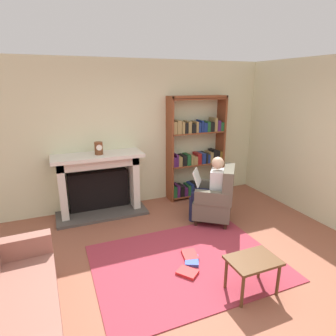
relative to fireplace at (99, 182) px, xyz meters
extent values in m
plane|color=#93543E|center=(0.78, -2.30, -0.59)|extent=(14.00, 14.00, 0.00)
cube|color=beige|center=(0.78, 0.25, 0.76)|extent=(5.60, 0.10, 2.70)
cube|color=beige|center=(3.43, -1.05, 0.76)|extent=(0.10, 5.20, 2.70)
cube|color=#9E303F|center=(0.78, -2.00, -0.58)|extent=(2.40, 1.80, 0.01)
cube|color=#4C4742|center=(0.00, -0.12, -0.56)|extent=(1.57, 0.64, 0.05)
cube|color=black|center=(0.00, 0.10, -0.19)|extent=(1.05, 0.20, 0.70)
cube|color=silver|center=(-0.63, -0.02, -0.06)|extent=(0.12, 0.44, 1.05)
cube|color=silver|center=(0.63, -0.02, -0.06)|extent=(0.12, 0.44, 1.05)
cube|color=silver|center=(0.00, -0.02, 0.38)|extent=(1.37, 0.44, 0.16)
cube|color=silver|center=(0.00, -0.08, 0.49)|extent=(1.53, 0.56, 0.06)
cylinder|color=brown|center=(0.02, -0.10, 0.63)|extent=(0.14, 0.14, 0.21)
cylinder|color=white|center=(0.02, -0.17, 0.66)|extent=(0.10, 0.01, 0.10)
cube|color=brown|center=(1.39, 0.04, 0.44)|extent=(0.04, 0.32, 2.05)
cube|color=brown|center=(2.53, 0.04, 0.44)|extent=(0.04, 0.32, 2.05)
cube|color=brown|center=(1.96, 0.04, 1.44)|extent=(1.18, 0.32, 0.04)
cube|color=brown|center=(1.96, 0.04, -0.53)|extent=(1.14, 0.32, 0.02)
cube|color=#1E592D|center=(1.46, 0.03, -0.40)|extent=(0.08, 0.26, 0.22)
cube|color=#4C1E59|center=(1.53, 0.03, -0.39)|extent=(0.06, 0.26, 0.24)
cube|color=black|center=(1.62, 0.03, -0.41)|extent=(0.08, 0.26, 0.22)
cube|color=#4C1E59|center=(1.70, 0.03, -0.43)|extent=(0.07, 0.26, 0.17)
cube|color=#1E592D|center=(1.78, 0.03, -0.41)|extent=(0.06, 0.26, 0.21)
cube|color=navy|center=(1.84, 0.03, -0.40)|extent=(0.07, 0.26, 0.23)
cube|color=black|center=(1.93, 0.03, -0.40)|extent=(0.09, 0.26, 0.23)
cube|color=navy|center=(2.01, 0.03, -0.43)|extent=(0.08, 0.26, 0.17)
cube|color=navy|center=(2.10, 0.03, -0.40)|extent=(0.09, 0.26, 0.23)
cube|color=#997F4C|center=(2.19, 0.03, -0.43)|extent=(0.08, 0.26, 0.17)
cube|color=#1E592D|center=(2.26, 0.03, -0.40)|extent=(0.05, 0.26, 0.22)
cube|color=brown|center=(2.33, 0.03, -0.42)|extent=(0.07, 0.26, 0.20)
cube|color=maroon|center=(2.42, 0.03, -0.43)|extent=(0.08, 0.26, 0.17)
cube|color=#4C1E59|center=(2.49, 0.03, -0.40)|extent=(0.06, 0.26, 0.24)
cube|color=brown|center=(1.96, 0.04, 0.12)|extent=(1.14, 0.32, 0.02)
cube|color=#4C1E59|center=(1.45, 0.03, 0.22)|extent=(0.06, 0.26, 0.19)
cube|color=#4C1E59|center=(1.50, 0.03, 0.25)|extent=(0.04, 0.26, 0.24)
cube|color=#997F4C|center=(1.57, 0.03, 0.22)|extent=(0.07, 0.26, 0.19)
cube|color=black|center=(1.66, 0.03, 0.23)|extent=(0.09, 0.26, 0.20)
cube|color=#1E592D|center=(1.75, 0.03, 0.23)|extent=(0.08, 0.26, 0.21)
cube|color=#997F4C|center=(1.82, 0.03, 0.23)|extent=(0.05, 0.26, 0.20)
cube|color=#997F4C|center=(1.90, 0.03, 0.21)|extent=(0.09, 0.26, 0.16)
cube|color=maroon|center=(1.98, 0.03, 0.24)|extent=(0.08, 0.26, 0.22)
cube|color=navy|center=(2.08, 0.03, 0.23)|extent=(0.09, 0.26, 0.21)
cube|color=black|center=(2.15, 0.03, 0.23)|extent=(0.04, 0.26, 0.21)
cube|color=navy|center=(2.20, 0.03, 0.22)|extent=(0.05, 0.26, 0.18)
cube|color=#997F4C|center=(2.26, 0.03, 0.24)|extent=(0.07, 0.26, 0.21)
cube|color=black|center=(2.35, 0.03, 0.26)|extent=(0.08, 0.26, 0.26)
cube|color=black|center=(2.42, 0.03, 0.25)|extent=(0.05, 0.26, 0.24)
cube|color=brown|center=(2.48, 0.03, 0.24)|extent=(0.06, 0.26, 0.22)
cube|color=brown|center=(1.96, 0.04, 0.76)|extent=(1.14, 0.32, 0.02)
cube|color=#997F4C|center=(1.45, 0.03, 0.89)|extent=(0.07, 0.26, 0.23)
cube|color=#997F4C|center=(1.54, 0.03, 0.89)|extent=(0.09, 0.26, 0.25)
cube|color=#997F4C|center=(1.62, 0.03, 0.88)|extent=(0.06, 0.26, 0.22)
cube|color=black|center=(1.69, 0.03, 0.87)|extent=(0.06, 0.26, 0.19)
cube|color=#997F4C|center=(1.75, 0.03, 0.88)|extent=(0.07, 0.26, 0.22)
cube|color=black|center=(1.84, 0.03, 0.86)|extent=(0.08, 0.26, 0.17)
cube|color=#997F4C|center=(1.91, 0.03, 0.88)|extent=(0.05, 0.26, 0.21)
cube|color=navy|center=(1.97, 0.03, 0.87)|extent=(0.05, 0.26, 0.19)
cube|color=navy|center=(2.03, 0.03, 0.88)|extent=(0.04, 0.26, 0.22)
cube|color=navy|center=(2.09, 0.03, 0.86)|extent=(0.08, 0.26, 0.18)
cube|color=#1E592D|center=(2.17, 0.03, 0.87)|extent=(0.07, 0.26, 0.20)
cube|color=black|center=(2.25, 0.03, 0.86)|extent=(0.09, 0.26, 0.18)
cube|color=#997F4C|center=(2.33, 0.03, 0.90)|extent=(0.06, 0.26, 0.26)
cube|color=#4C1E59|center=(2.40, 0.03, 0.88)|extent=(0.07, 0.26, 0.21)
cube|color=#1E592D|center=(2.48, 0.03, 0.85)|extent=(0.07, 0.26, 0.17)
cube|color=brown|center=(1.96, 0.04, 1.40)|extent=(1.14, 0.32, 0.02)
cylinder|color=#331E14|center=(1.67, -0.74, -0.53)|extent=(0.05, 0.05, 0.12)
cylinder|color=#331E14|center=(1.36, -1.15, -0.53)|extent=(0.05, 0.05, 0.12)
cylinder|color=#331E14|center=(2.05, -1.03, -0.53)|extent=(0.05, 0.05, 0.12)
cylinder|color=#331E14|center=(1.75, -1.44, -0.53)|extent=(0.05, 0.05, 0.12)
cube|color=#5C5748|center=(1.71, -1.09, -0.32)|extent=(0.86, 0.87, 0.30)
cube|color=#5C5748|center=(1.90, -1.23, 0.11)|extent=(0.51, 0.61, 0.55)
cube|color=#5C5748|center=(1.87, -0.87, -0.06)|extent=(0.50, 0.42, 0.22)
cube|color=#5C5748|center=(1.55, -1.30, -0.06)|extent=(0.50, 0.42, 0.22)
cube|color=silver|center=(1.75, -1.12, 0.08)|extent=(0.35, 0.38, 0.50)
sphere|color=#D8AD8C|center=(1.75, -1.12, 0.45)|extent=(0.20, 0.20, 0.20)
cube|color=#191E3F|center=(1.64, -0.93, -0.12)|extent=(0.39, 0.34, 0.12)
cube|color=#191E3F|center=(1.54, -1.06, -0.12)|extent=(0.39, 0.34, 0.12)
cylinder|color=#191E3F|center=(1.48, -0.82, -0.38)|extent=(0.10, 0.10, 0.42)
cylinder|color=#191E3F|center=(1.39, -0.95, -0.38)|extent=(0.10, 0.10, 0.42)
cube|color=white|center=(1.48, -0.92, 0.18)|extent=(0.30, 0.35, 0.25)
cube|color=#936154|center=(-1.14, -2.45, -0.39)|extent=(0.76, 1.72, 0.40)
cube|color=#936154|center=(-1.17, -1.68, -0.07)|extent=(0.71, 0.19, 0.24)
cube|color=brown|center=(1.22, -2.76, -0.18)|extent=(0.56, 0.39, 0.03)
cylinder|color=brown|center=(0.98, -2.91, -0.39)|extent=(0.04, 0.04, 0.40)
cylinder|color=brown|center=(1.46, -2.91, -0.39)|extent=(0.04, 0.04, 0.40)
cylinder|color=brown|center=(0.98, -2.61, -0.39)|extent=(0.04, 0.04, 0.40)
cylinder|color=brown|center=(1.46, -2.61, -0.39)|extent=(0.04, 0.04, 0.40)
cube|color=red|center=(0.68, -2.22, -0.56)|extent=(0.29, 0.30, 0.04)
cube|color=#334CA5|center=(0.85, -2.02, -0.56)|extent=(0.27, 0.29, 0.04)
cube|color=red|center=(0.88, -1.90, -0.56)|extent=(0.24, 0.29, 0.04)
camera|label=1|loc=(-0.68, -4.89, 1.70)|focal=30.33mm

